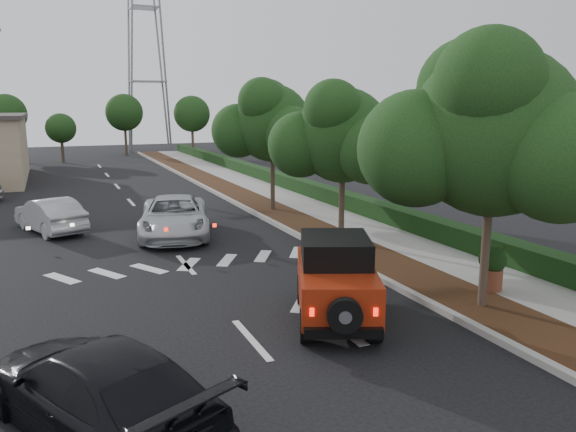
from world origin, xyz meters
TOP-DOWN VIEW (x-y plane):
  - ground at (0.00, 0.00)m, footprint 120.00×120.00m
  - curb at (4.60, 12.00)m, footprint 0.20×70.00m
  - planting_strip at (5.60, 12.00)m, footprint 1.80×70.00m
  - sidewalk at (7.50, 12.00)m, footprint 2.00×70.00m
  - hedge at (8.90, 12.00)m, footprint 0.80×70.00m
  - transmission_tower at (6.00, 48.00)m, footprint 7.00×4.00m
  - street_tree_near at (5.60, -0.50)m, footprint 3.80×3.80m
  - street_tree_mid at (5.60, 6.50)m, footprint 3.20×3.20m
  - street_tree_far at (5.60, 13.00)m, footprint 3.40×3.40m
  - red_jeep at (2.14, 0.39)m, footprint 2.80×3.85m
  - silver_suv_ahead at (0.50, 9.94)m, footprint 3.48×5.62m
  - black_suv_oncoming at (-3.20, -2.24)m, footprint 3.78×5.15m
  - silver_sedan_oncoming at (-3.71, 12.47)m, footprint 2.68×4.21m
  - terracotta_planter at (6.60, 0.29)m, footprint 0.69×0.69m

SIDE VIEW (x-z plane):
  - ground at x=0.00m, z-range 0.00..0.00m
  - transmission_tower at x=6.00m, z-range -14.00..14.00m
  - street_tree_near at x=5.60m, z-range -2.96..2.96m
  - street_tree_mid at x=5.60m, z-range -2.66..2.66m
  - street_tree_far at x=5.60m, z-range -2.81..2.81m
  - planting_strip at x=5.60m, z-range 0.00..0.12m
  - sidewalk at x=7.50m, z-range 0.00..0.12m
  - curb at x=4.60m, z-range 0.00..0.15m
  - hedge at x=8.90m, z-range 0.00..0.80m
  - silver_sedan_oncoming at x=-3.71m, z-range 0.00..1.31m
  - black_suv_oncoming at x=-3.20m, z-range 0.00..1.39m
  - silver_suv_ahead at x=0.50m, z-range 0.00..1.45m
  - terracotta_planter at x=6.60m, z-range 0.21..1.42m
  - red_jeep at x=2.14m, z-range 0.01..1.90m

